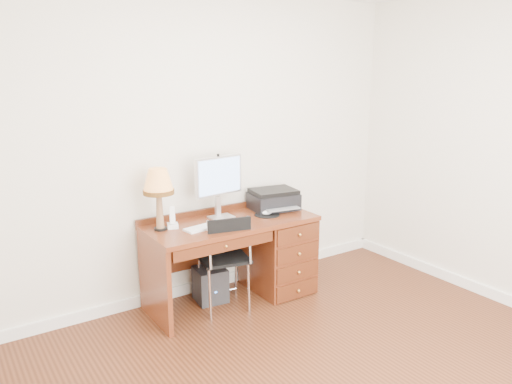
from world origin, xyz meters
TOP-DOWN VIEW (x-y plane):
  - ground at (0.00, 0.00)m, footprint 4.00×4.00m
  - room_shell at (0.00, 0.63)m, footprint 4.00×4.00m
  - desk at (0.32, 1.40)m, footprint 1.50×0.67m
  - monitor at (-0.03, 1.54)m, footprint 0.48×0.18m
  - keyboard at (-0.25, 1.35)m, footprint 0.45×0.19m
  - mouse_pad at (0.36, 1.36)m, footprint 0.23×0.23m
  - printer at (0.53, 1.51)m, footprint 0.47×0.39m
  - leg_lamp at (-0.61, 1.50)m, footprint 0.25×0.25m
  - phone at (-0.51, 1.49)m, footprint 0.11×0.11m
  - pen_cup at (0.36, 1.55)m, footprint 0.07×0.07m
  - chair at (-0.12, 1.27)m, footprint 0.48×0.49m
  - equipment_box at (-0.17, 1.50)m, footprint 0.29×0.29m

SIDE VIEW (x-z plane):
  - ground at x=0.00m, z-range 0.00..0.00m
  - room_shell at x=0.00m, z-range -1.95..2.05m
  - equipment_box at x=-0.17m, z-range 0.00..0.31m
  - desk at x=0.32m, z-range 0.04..0.79m
  - chair at x=-0.12m, z-range 0.09..0.95m
  - keyboard at x=-0.25m, z-range 0.75..0.77m
  - mouse_pad at x=0.36m, z-range 0.74..0.79m
  - pen_cup at x=0.36m, z-range 0.75..0.84m
  - phone at x=-0.51m, z-range 0.71..0.90m
  - printer at x=0.53m, z-range 0.75..0.94m
  - monitor at x=-0.03m, z-range 0.82..1.37m
  - leg_lamp at x=-0.61m, z-range 0.87..1.38m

